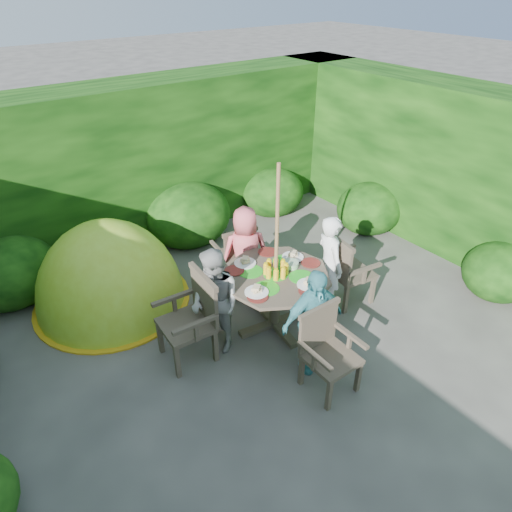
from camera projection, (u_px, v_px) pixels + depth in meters
ground at (289, 368)px, 5.28m from camera, size 60.00×60.00×0.00m
hedge_enclosure at (222, 228)px, 5.52m from camera, size 9.00×9.00×2.50m
patio_table at (276, 283)px, 5.56m from camera, size 1.55×1.55×0.95m
parasol_pole at (276, 253)px, 5.33m from camera, size 0.05×0.05×2.20m
garden_chair_right at (346, 269)px, 6.07m from camera, size 0.60×0.66×0.98m
garden_chair_left at (192, 317)px, 5.19m from camera, size 0.59×0.65×1.03m
garden_chair_back at (236, 254)px, 6.48m from camera, size 0.60×0.55×0.89m
garden_chair_front at (327, 349)px, 4.83m from camera, size 0.56×0.50×0.93m
child_right at (329, 264)px, 5.87m from camera, size 0.45×0.57×1.37m
child_left at (215, 302)px, 5.24m from camera, size 0.55×0.68×1.33m
child_back at (246, 253)px, 6.16m from camera, size 0.76×0.64×1.32m
child_front at (312, 321)px, 4.97m from camera, size 0.80×0.42×1.31m
dome_tent at (114, 302)px, 6.31m from camera, size 2.51×2.51×2.40m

